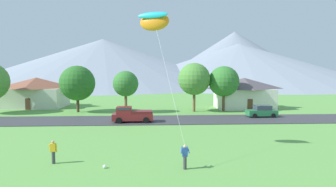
{
  "coord_description": "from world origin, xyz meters",
  "views": [
    {
      "loc": [
        -0.22,
        -6.88,
        6.51
      ],
      "look_at": [
        1.07,
        17.72,
        4.64
      ],
      "focal_mm": 29.93,
      "sensor_mm": 36.0,
      "label": 1
    }
  ],
  "objects_px": {
    "tree_right_of_center": "(194,79)",
    "watcher_person": "(53,151)",
    "house_leftmost": "(244,93)",
    "pickup_truck_maroon_west_side": "(132,114)",
    "tree_near_left": "(224,81)",
    "house_left_center": "(37,92)",
    "parked_car_green_west_end": "(262,111)",
    "soccer_ball": "(105,166)",
    "tree_left_of_center": "(126,84)",
    "kite_flyer_with_kite": "(155,25)",
    "tree_near_right": "(77,83)"
  },
  "relations": [
    {
      "from": "tree_near_left",
      "to": "tree_right_of_center",
      "type": "relative_size",
      "value": 0.94
    },
    {
      "from": "house_leftmost",
      "to": "pickup_truck_maroon_west_side",
      "type": "distance_m",
      "value": 23.42
    },
    {
      "from": "parked_car_green_west_end",
      "to": "kite_flyer_with_kite",
      "type": "height_order",
      "value": "kite_flyer_with_kite"
    },
    {
      "from": "tree_right_of_center",
      "to": "watcher_person",
      "type": "height_order",
      "value": "tree_right_of_center"
    },
    {
      "from": "house_left_center",
      "to": "parked_car_green_west_end",
      "type": "height_order",
      "value": "house_left_center"
    },
    {
      "from": "tree_near_left",
      "to": "tree_right_of_center",
      "type": "height_order",
      "value": "tree_right_of_center"
    },
    {
      "from": "watcher_person",
      "to": "tree_left_of_center",
      "type": "bearing_deg",
      "value": 83.82
    },
    {
      "from": "tree_right_of_center",
      "to": "watcher_person",
      "type": "distance_m",
      "value": 29.71
    },
    {
      "from": "tree_left_of_center",
      "to": "soccer_ball",
      "type": "height_order",
      "value": "tree_left_of_center"
    },
    {
      "from": "watcher_person",
      "to": "house_left_center",
      "type": "bearing_deg",
      "value": 113.7
    },
    {
      "from": "tree_left_of_center",
      "to": "pickup_truck_maroon_west_side",
      "type": "height_order",
      "value": "tree_left_of_center"
    },
    {
      "from": "parked_car_green_west_end",
      "to": "soccer_ball",
      "type": "relative_size",
      "value": 17.66
    },
    {
      "from": "house_leftmost",
      "to": "house_left_center",
      "type": "relative_size",
      "value": 0.98
    },
    {
      "from": "watcher_person",
      "to": "pickup_truck_maroon_west_side",
      "type": "bearing_deg",
      "value": 75.01
    },
    {
      "from": "tree_right_of_center",
      "to": "house_leftmost",
      "type": "bearing_deg",
      "value": 20.8
    },
    {
      "from": "house_leftmost",
      "to": "pickup_truck_maroon_west_side",
      "type": "height_order",
      "value": "house_leftmost"
    },
    {
      "from": "pickup_truck_maroon_west_side",
      "to": "soccer_ball",
      "type": "bearing_deg",
      "value": -91.65
    },
    {
      "from": "pickup_truck_maroon_west_side",
      "to": "watcher_person",
      "type": "bearing_deg",
      "value": -104.99
    },
    {
      "from": "tree_left_of_center",
      "to": "watcher_person",
      "type": "xyz_separation_m",
      "value": [
        -2.71,
        -25.06,
        -3.79
      ]
    },
    {
      "from": "pickup_truck_maroon_west_side",
      "to": "tree_left_of_center",
      "type": "bearing_deg",
      "value": 100.25
    },
    {
      "from": "pickup_truck_maroon_west_side",
      "to": "watcher_person",
      "type": "height_order",
      "value": "pickup_truck_maroon_west_side"
    },
    {
      "from": "house_leftmost",
      "to": "watcher_person",
      "type": "distance_m",
      "value": 37.77
    },
    {
      "from": "house_leftmost",
      "to": "pickup_truck_maroon_west_side",
      "type": "xyz_separation_m",
      "value": [
        -19.15,
        -13.37,
        -1.79
      ]
    },
    {
      "from": "tree_near_right",
      "to": "kite_flyer_with_kite",
      "type": "xyz_separation_m",
      "value": [
        12.49,
        -23.43,
        5.54
      ]
    },
    {
      "from": "tree_near_left",
      "to": "watcher_person",
      "type": "relative_size",
      "value": 4.5
    },
    {
      "from": "tree_left_of_center",
      "to": "tree_right_of_center",
      "type": "bearing_deg",
      "value": 4.2
    },
    {
      "from": "parked_car_green_west_end",
      "to": "pickup_truck_maroon_west_side",
      "type": "xyz_separation_m",
      "value": [
        -18.45,
        -3.17,
        0.19
      ]
    },
    {
      "from": "soccer_ball",
      "to": "pickup_truck_maroon_west_side",
      "type": "bearing_deg",
      "value": 88.35
    },
    {
      "from": "kite_flyer_with_kite",
      "to": "watcher_person",
      "type": "bearing_deg",
      "value": -159.54
    },
    {
      "from": "tree_right_of_center",
      "to": "tree_near_right",
      "type": "relative_size",
      "value": 1.06
    },
    {
      "from": "tree_near_right",
      "to": "soccer_ball",
      "type": "height_order",
      "value": "tree_near_right"
    },
    {
      "from": "tree_left_of_center",
      "to": "soccer_ball",
      "type": "distance_m",
      "value": 26.66
    },
    {
      "from": "house_leftmost",
      "to": "parked_car_green_west_end",
      "type": "bearing_deg",
      "value": -93.94
    },
    {
      "from": "kite_flyer_with_kite",
      "to": "soccer_ball",
      "type": "bearing_deg",
      "value": -131.7
    },
    {
      "from": "watcher_person",
      "to": "house_leftmost",
      "type": "bearing_deg",
      "value": 51.51
    },
    {
      "from": "house_left_center",
      "to": "tree_near_right",
      "type": "distance_m",
      "value": 11.94
    },
    {
      "from": "tree_near_right",
      "to": "parked_car_green_west_end",
      "type": "distance_m",
      "value": 29.04
    },
    {
      "from": "tree_near_left",
      "to": "kite_flyer_with_kite",
      "type": "bearing_deg",
      "value": -116.29
    },
    {
      "from": "tree_near_left",
      "to": "soccer_ball",
      "type": "height_order",
      "value": "tree_near_left"
    },
    {
      "from": "house_leftmost",
      "to": "kite_flyer_with_kite",
      "type": "xyz_separation_m",
      "value": [
        -16.16,
        -26.79,
        7.43
      ]
    },
    {
      "from": "tree_right_of_center",
      "to": "parked_car_green_west_end",
      "type": "relative_size",
      "value": 1.9
    },
    {
      "from": "house_left_center",
      "to": "pickup_truck_maroon_west_side",
      "type": "height_order",
      "value": "house_left_center"
    },
    {
      "from": "tree_near_left",
      "to": "pickup_truck_maroon_west_side",
      "type": "bearing_deg",
      "value": -145.43
    },
    {
      "from": "tree_right_of_center",
      "to": "kite_flyer_with_kite",
      "type": "relative_size",
      "value": 0.71
    },
    {
      "from": "soccer_ball",
      "to": "tree_left_of_center",
      "type": "bearing_deg",
      "value": 92.43
    },
    {
      "from": "tree_near_left",
      "to": "house_left_center",
      "type": "bearing_deg",
      "value": 168.1
    },
    {
      "from": "soccer_ball",
      "to": "tree_right_of_center",
      "type": "bearing_deg",
      "value": 69.61
    },
    {
      "from": "parked_car_green_west_end",
      "to": "pickup_truck_maroon_west_side",
      "type": "distance_m",
      "value": 18.72
    },
    {
      "from": "tree_near_left",
      "to": "parked_car_green_west_end",
      "type": "relative_size",
      "value": 1.78
    },
    {
      "from": "house_left_center",
      "to": "tree_near_right",
      "type": "xyz_separation_m",
      "value": [
        9.42,
        -7.11,
        1.87
      ]
    }
  ]
}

